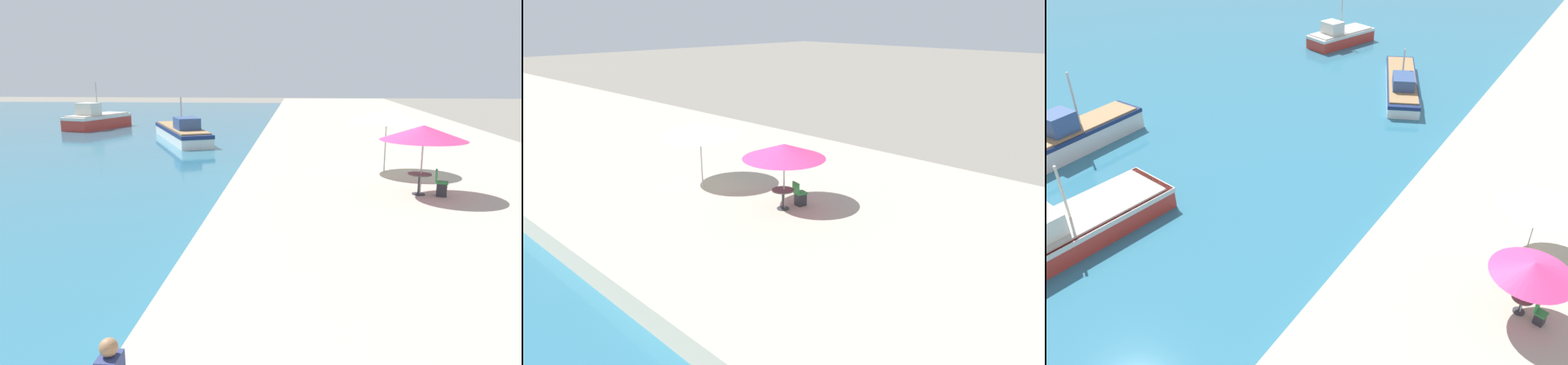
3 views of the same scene
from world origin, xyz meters
TOP-DOWN VIEW (x-y plane):
  - quay_promenade at (8.00, 37.00)m, footprint 16.00×90.00m
  - fishing_boat_far at (-5.94, 34.46)m, footprint 6.37×10.34m
  - fishing_boat_distant at (-15.44, 42.09)m, footprint 4.35×7.05m
  - cafe_umbrella_pink at (6.87, 15.41)m, footprint 2.94×2.94m
  - cafe_umbrella_white at (6.28, 19.49)m, footprint 3.26×3.26m
  - cafe_table at (6.83, 15.43)m, footprint 0.80×0.80m
  - cafe_chair_left at (7.53, 15.25)m, footprint 0.51×0.49m

SIDE VIEW (x-z plane):
  - quay_promenade at x=8.00m, z-range 0.00..0.79m
  - fishing_boat_far at x=-5.94m, z-range -0.91..2.26m
  - fishing_boat_distant at x=-15.44m, z-range -1.19..2.88m
  - cafe_chair_left at x=7.53m, z-range 0.66..1.57m
  - cafe_table at x=6.83m, z-range 0.95..1.69m
  - cafe_umbrella_pink at x=6.87m, z-range 1.73..4.14m
  - cafe_umbrella_white at x=6.28m, z-range 1.84..4.52m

